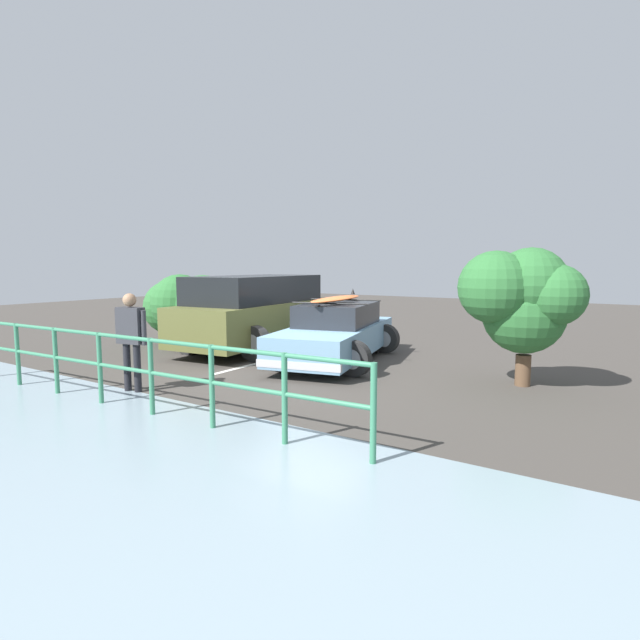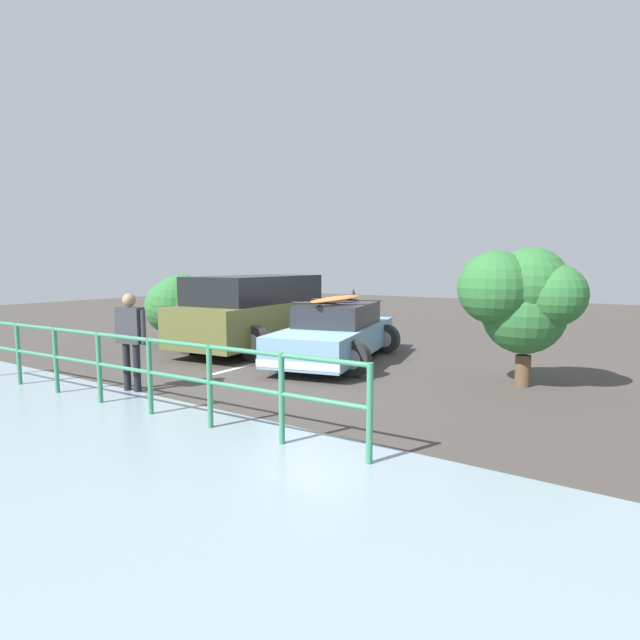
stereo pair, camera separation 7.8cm
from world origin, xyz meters
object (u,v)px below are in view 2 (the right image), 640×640
sedan_car (336,333)px  person_bystander (130,333)px  bush_near_left (523,298)px  suv_car (257,311)px  bush_near_right (190,308)px

sedan_car → person_bystander: bearing=71.0°
bush_near_left → person_bystander: bearing=36.2°
suv_car → person_bystander: 4.50m
bush_near_right → person_bystander: bearing=126.7°
sedan_car → suv_car: suv_car is taller
suv_car → sedan_car: bearing=173.7°
bush_near_left → bush_near_right: 8.07m
person_bystander → suv_car: bearing=-76.3°
sedan_car → bush_near_right: 4.23m
sedan_car → bush_near_right: size_ratio=1.70×
suv_car → bush_near_left: bearing=175.3°
suv_car → bush_near_left: bush_near_left is taller
suv_car → person_bystander: (-1.06, 4.37, 0.03)m
person_bystander → bush_near_right: 4.66m
bush_near_left → sedan_car: bearing=-3.7°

